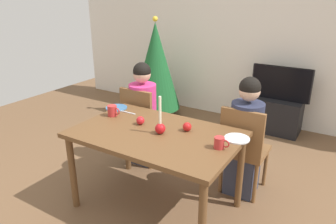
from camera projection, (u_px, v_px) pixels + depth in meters
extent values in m
plane|color=brown|center=(157.00, 205.00, 2.94)|extent=(7.68, 7.68, 0.00)
cube|color=silver|center=(255.00, 34.00, 4.55)|extent=(6.40, 0.10, 2.60)
cube|color=brown|center=(156.00, 134.00, 2.68)|extent=(1.40, 0.90, 0.04)
cylinder|color=brown|center=(73.00, 172.00, 2.81)|extent=(0.06, 0.06, 0.71)
cylinder|color=brown|center=(202.00, 224.00, 2.19)|extent=(0.06, 0.06, 0.71)
cylinder|color=brown|center=(127.00, 140.00, 3.44)|extent=(0.06, 0.06, 0.71)
cylinder|color=brown|center=(240.00, 173.00, 2.81)|extent=(0.06, 0.06, 0.71)
cube|color=brown|center=(146.00, 125.00, 3.63)|extent=(0.40, 0.40, 0.04)
cube|color=brown|center=(136.00, 110.00, 3.40)|extent=(0.40, 0.04, 0.45)
cylinder|color=brown|center=(166.00, 141.00, 3.76)|extent=(0.04, 0.04, 0.41)
cylinder|color=brown|center=(143.00, 134.00, 3.93)|extent=(0.04, 0.04, 0.41)
cylinder|color=brown|center=(150.00, 152.00, 3.49)|extent=(0.04, 0.04, 0.41)
cylinder|color=brown|center=(126.00, 145.00, 3.65)|extent=(0.04, 0.04, 0.41)
cube|color=brown|center=(245.00, 150.00, 3.05)|extent=(0.40, 0.40, 0.04)
cube|color=brown|center=(241.00, 134.00, 2.82)|extent=(0.40, 0.04, 0.45)
cylinder|color=brown|center=(265.00, 167.00, 3.18)|extent=(0.04, 0.04, 0.41)
cylinder|color=brown|center=(233.00, 159.00, 3.35)|extent=(0.04, 0.04, 0.41)
cylinder|color=brown|center=(255.00, 184.00, 2.91)|extent=(0.04, 0.04, 0.41)
cylinder|color=brown|center=(221.00, 173.00, 3.08)|extent=(0.04, 0.04, 0.41)
cube|color=#33384C|center=(144.00, 143.00, 3.66)|extent=(0.28, 0.28, 0.45)
cylinder|color=#D1337A|center=(143.00, 105.00, 3.50)|extent=(0.30, 0.30, 0.48)
sphere|color=tan|center=(142.00, 74.00, 3.37)|extent=(0.19, 0.19, 0.19)
sphere|color=black|center=(142.00, 71.00, 3.36)|extent=(0.19, 0.19, 0.19)
cube|color=#33384C|center=(242.00, 171.00, 3.08)|extent=(0.28, 0.28, 0.45)
cylinder|color=#282D47|center=(246.00, 127.00, 2.92)|extent=(0.30, 0.30, 0.48)
sphere|color=tan|center=(250.00, 91.00, 2.79)|extent=(0.19, 0.19, 0.19)
sphere|color=black|center=(250.00, 88.00, 2.78)|extent=(0.19, 0.19, 0.19)
cube|color=black|center=(277.00, 116.00, 4.44)|extent=(0.64, 0.40, 0.48)
cube|color=black|center=(281.00, 83.00, 4.27)|extent=(0.79, 0.04, 0.46)
cube|color=black|center=(281.00, 83.00, 4.27)|extent=(0.76, 0.05, 0.46)
cylinder|color=brown|center=(156.00, 111.00, 5.09)|extent=(0.08, 0.08, 0.14)
cone|color=#195628|center=(156.00, 66.00, 4.83)|extent=(0.76, 0.76, 1.33)
sphere|color=yellow|center=(155.00, 19.00, 4.59)|extent=(0.08, 0.08, 0.08)
sphere|color=red|center=(160.00, 129.00, 2.63)|extent=(0.09, 0.09, 0.09)
cylinder|color=#EFE5C6|center=(160.00, 110.00, 2.57)|extent=(0.02, 0.02, 0.24)
cylinder|color=teal|center=(116.00, 108.00, 3.23)|extent=(0.22, 0.22, 0.01)
cylinder|color=silver|center=(237.00, 139.00, 2.54)|extent=(0.21, 0.21, 0.01)
cylinder|color=#B72D2D|center=(112.00, 111.00, 3.01)|extent=(0.09, 0.09, 0.10)
torus|color=#B72D2D|center=(117.00, 111.00, 2.98)|extent=(0.07, 0.01, 0.07)
cylinder|color=#B72D2D|center=(219.00, 143.00, 2.38)|extent=(0.08, 0.08, 0.09)
torus|color=#B72D2D|center=(226.00, 144.00, 2.36)|extent=(0.06, 0.01, 0.06)
cube|color=silver|center=(128.00, 112.00, 3.10)|extent=(0.18, 0.02, 0.01)
sphere|color=#B51818|center=(187.00, 127.00, 2.69)|extent=(0.08, 0.08, 0.08)
sphere|color=red|center=(140.00, 120.00, 2.82)|extent=(0.08, 0.08, 0.08)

